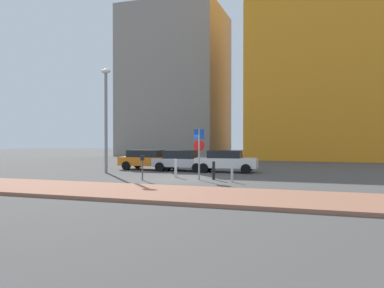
{
  "coord_description": "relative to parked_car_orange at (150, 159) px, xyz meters",
  "views": [
    {
      "loc": [
        7.55,
        -19.98,
        2.27
      ],
      "look_at": [
        -0.09,
        2.87,
        1.95
      ],
      "focal_mm": 35.63,
      "sensor_mm": 36.0,
      "label": 1
    }
  ],
  "objects": [
    {
      "name": "ground_plane",
      "position": [
        4.32,
        -5.64,
        -0.77
      ],
      "size": [
        120.0,
        120.0,
        0.0
      ],
      "primitive_type": "plane",
      "color": "#4C4947"
    },
    {
      "name": "sidewalk_brick",
      "position": [
        4.32,
        -11.42,
        -0.7
      ],
      "size": [
        40.0,
        4.3,
        0.14
      ],
      "primitive_type": "cube",
      "color": "#9E664C",
      "rests_on": "ground"
    },
    {
      "name": "parked_car_orange",
      "position": [
        0.0,
        0.0,
        0.0
      ],
      "size": [
        4.59,
        2.09,
        1.45
      ],
      "color": "orange",
      "rests_on": "ground"
    },
    {
      "name": "parked_car_silver",
      "position": [
        2.62,
        -0.27,
        -0.0
      ],
      "size": [
        4.01,
        2.13,
        1.47
      ],
      "color": "#B7BABF",
      "rests_on": "ground"
    },
    {
      "name": "parked_car_white",
      "position": [
        5.86,
        -0.3,
        0.01
      ],
      "size": [
        4.26,
        2.09,
        1.49
      ],
      "color": "white",
      "rests_on": "ground"
    },
    {
      "name": "parking_sign_post",
      "position": [
        5.57,
        -5.54,
        1.01
      ],
      "size": [
        0.59,
        0.19,
        2.84
      ],
      "color": "gray",
      "rests_on": "ground"
    },
    {
      "name": "parking_meter",
      "position": [
        2.66,
        -6.68,
        0.12
      ],
      "size": [
        0.18,
        0.14,
        1.37
      ],
      "color": "#4C4C51",
      "rests_on": "ground"
    },
    {
      "name": "street_lamp",
      "position": [
        -1.7,
        -3.25,
        3.33
      ],
      "size": [
        0.7,
        0.36,
        6.96
      ],
      "color": "gray",
      "rests_on": "ground"
    },
    {
      "name": "traffic_bollard_near",
      "position": [
        7.53,
        -5.98,
        -0.32
      ],
      "size": [
        0.13,
        0.13,
        0.9
      ],
      "primitive_type": "cylinder",
      "color": "#B7B7BC",
      "rests_on": "ground"
    },
    {
      "name": "traffic_bollard_mid",
      "position": [
        6.3,
        -5.14,
        -0.26
      ],
      "size": [
        0.16,
        0.16,
        1.02
      ],
      "primitive_type": "cylinder",
      "color": "black",
      "rests_on": "ground"
    },
    {
      "name": "traffic_bollard_far",
      "position": [
        3.81,
        -4.55,
        -0.23
      ],
      "size": [
        0.17,
        0.17,
        1.08
      ],
      "primitive_type": "cylinder",
      "color": "#B7B7BC",
      "rests_on": "ground"
    },
    {
      "name": "building_colorful_midrise",
      "position": [
        14.14,
        21.85,
        14.65
      ],
      "size": [
        19.78,
        15.31,
        30.84
      ],
      "primitive_type": "cube",
      "color": "orange",
      "rests_on": "ground"
    },
    {
      "name": "building_under_construction",
      "position": [
        -7.16,
        24.27,
        9.23
      ],
      "size": [
        13.14,
        11.87,
        19.99
      ],
      "primitive_type": "cube",
      "color": "gray",
      "rests_on": "ground"
    }
  ]
}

